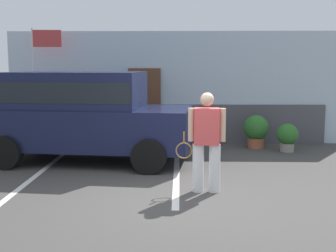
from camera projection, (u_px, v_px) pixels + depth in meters
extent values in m
plane|color=#423F3D|center=(180.00, 197.00, 7.73)|extent=(40.00, 40.00, 0.00)
cube|color=silver|center=(37.00, 175.00, 9.28)|extent=(0.12, 4.40, 0.01)
cube|color=silver|center=(177.00, 176.00, 9.21)|extent=(0.12, 4.40, 0.01)
cube|color=silver|center=(180.00, 87.00, 12.97)|extent=(9.62, 0.30, 3.12)
cube|color=#4C4C51|center=(180.00, 124.00, 12.91)|extent=(8.08, 0.10, 1.09)
cube|color=brown|center=(145.00, 106.00, 12.84)|extent=(0.90, 0.06, 2.10)
cube|color=#141938|center=(89.00, 127.00, 10.41)|extent=(4.78, 2.38, 0.90)
cube|color=#141938|center=(77.00, 90.00, 10.32)|extent=(3.07, 2.06, 0.80)
cube|color=black|center=(77.00, 91.00, 10.33)|extent=(3.02, 2.07, 0.44)
cylinder|color=black|center=(162.00, 141.00, 11.20)|extent=(0.74, 0.34, 0.72)
cylinder|color=black|center=(149.00, 156.00, 9.33)|extent=(0.74, 0.34, 0.72)
cylinder|color=black|center=(41.00, 138.00, 11.60)|extent=(0.74, 0.34, 0.72)
cylinder|color=black|center=(5.00, 153.00, 9.74)|extent=(0.74, 0.34, 0.72)
cylinder|color=white|center=(215.00, 168.00, 8.01)|extent=(0.20, 0.20, 0.85)
cylinder|color=white|center=(198.00, 168.00, 8.03)|extent=(0.20, 0.20, 0.85)
cube|color=#E04C4C|center=(207.00, 126.00, 7.92)|extent=(0.44, 0.29, 0.63)
sphere|color=beige|center=(207.00, 99.00, 7.85)|extent=(0.23, 0.23, 0.23)
cylinder|color=beige|center=(223.00, 125.00, 7.89)|extent=(0.11, 0.11, 0.58)
cylinder|color=beige|center=(191.00, 125.00, 7.93)|extent=(0.11, 0.11, 0.58)
torus|color=olive|center=(184.00, 151.00, 8.06)|extent=(0.37, 0.04, 0.37)
cylinder|color=olive|center=(184.00, 137.00, 8.02)|extent=(0.03, 0.03, 0.20)
cylinder|color=#9E5638|center=(256.00, 143.00, 12.24)|extent=(0.43, 0.43, 0.26)
sphere|color=#2D6B28|center=(256.00, 128.00, 12.18)|extent=(0.66, 0.66, 0.66)
cylinder|color=gray|center=(287.00, 147.00, 11.71)|extent=(0.35, 0.35, 0.22)
sphere|color=#2D6B28|center=(288.00, 134.00, 11.67)|extent=(0.55, 0.55, 0.55)
cylinder|color=silver|center=(34.00, 87.00, 12.45)|extent=(0.05, 0.05, 3.17)
cube|color=#B23838|center=(47.00, 38.00, 12.26)|extent=(0.75, 0.10, 0.45)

